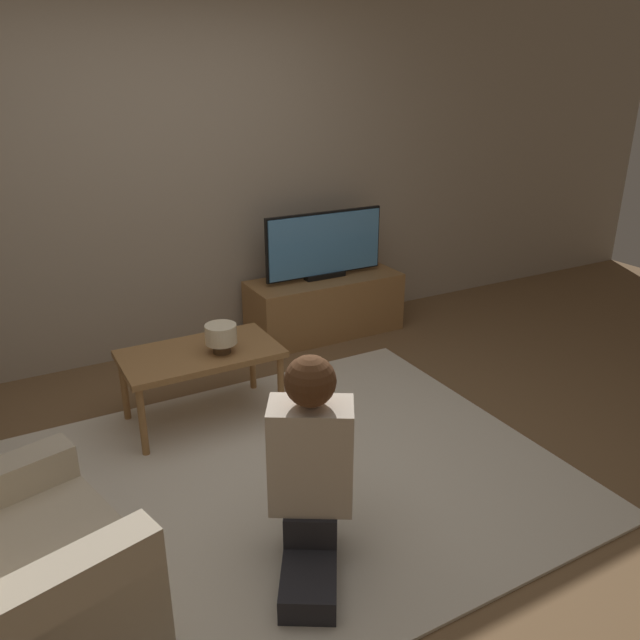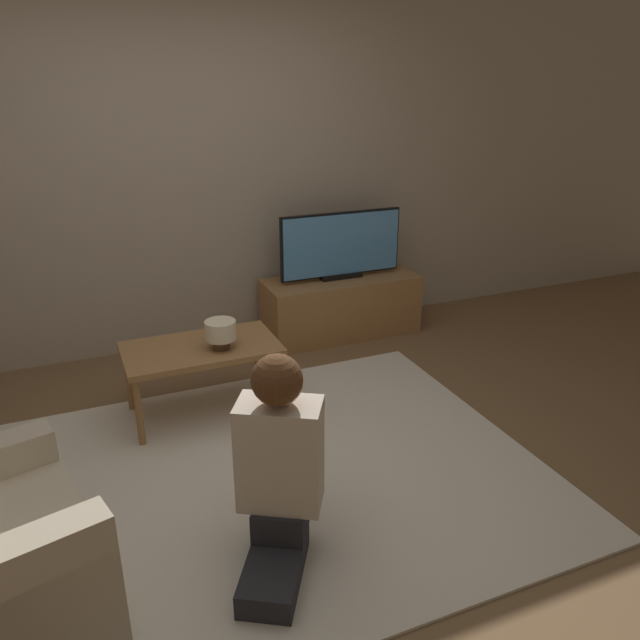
% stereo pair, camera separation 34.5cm
% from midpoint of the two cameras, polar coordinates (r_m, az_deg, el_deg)
% --- Properties ---
extents(ground_plane, '(10.00, 10.00, 0.00)m').
position_cam_midpoint_polar(ground_plane, '(3.30, -6.68, -14.66)').
color(ground_plane, brown).
extents(wall_back, '(10.00, 0.06, 2.60)m').
position_cam_midpoint_polar(wall_back, '(4.56, -17.02, 12.64)').
color(wall_back, tan).
rests_on(wall_back, ground_plane).
extents(rug, '(2.80, 2.20, 0.02)m').
position_cam_midpoint_polar(rug, '(3.29, -6.69, -14.55)').
color(rug, beige).
rests_on(rug, ground_plane).
extents(tv_stand, '(1.21, 0.46, 0.46)m').
position_cam_midpoint_polar(tv_stand, '(4.91, -1.58, 1.27)').
color(tv_stand, olive).
rests_on(tv_stand, ground_plane).
extents(tv, '(0.98, 0.08, 0.52)m').
position_cam_midpoint_polar(tv, '(4.77, -1.65, 6.85)').
color(tv, black).
rests_on(tv, tv_stand).
extents(coffee_table, '(0.90, 0.51, 0.45)m').
position_cam_midpoint_polar(coffee_table, '(3.71, -13.51, -3.53)').
color(coffee_table, olive).
rests_on(coffee_table, ground_plane).
extents(person_kneeling, '(0.62, 0.82, 0.94)m').
position_cam_midpoint_polar(person_kneeling, '(2.58, -4.78, -12.92)').
color(person_kneeling, '#232328').
rests_on(person_kneeling, rug).
extents(table_lamp, '(0.18, 0.18, 0.17)m').
position_cam_midpoint_polar(table_lamp, '(3.60, -11.77, -1.49)').
color(table_lamp, '#4C3823').
rests_on(table_lamp, coffee_table).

